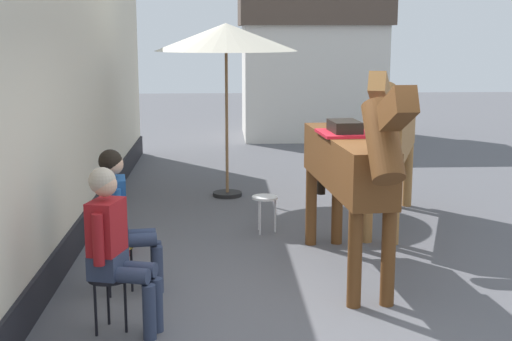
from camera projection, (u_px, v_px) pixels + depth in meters
name	position (u px, v px, depth m)	size (l,w,h in m)	color
ground_plane	(279.00, 222.00, 9.27)	(40.00, 40.00, 0.00)	#56565B
pub_facade_wall	(49.00, 121.00, 7.37)	(0.34, 14.00, 3.40)	beige
distant_cottage	(311.00, 60.00, 16.67)	(3.40, 2.60, 3.50)	silver
seated_visitor_near	(114.00, 242.00, 5.74)	(0.61, 0.48, 1.39)	black
seated_visitor_far	(122.00, 214.00, 6.64)	(0.61, 0.49, 1.39)	gold
saddled_horse_near	(350.00, 164.00, 7.05)	(0.60, 3.00, 2.06)	brown
saddled_horse_far	(391.00, 136.00, 8.94)	(1.26, 2.87, 2.06)	#9E6B38
cafe_parasol	(226.00, 38.00, 10.31)	(2.10, 2.10, 2.58)	black
spare_stool_white	(265.00, 201.00, 8.73)	(0.32, 0.32, 0.46)	white
satchel_bag	(125.00, 244.00, 7.97)	(0.28, 0.12, 0.20)	maroon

